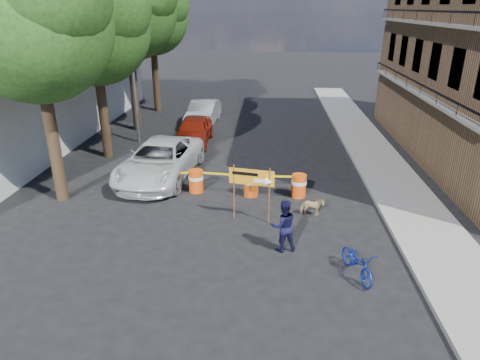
# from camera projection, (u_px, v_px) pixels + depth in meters

# --- Properties ---
(ground) EXTENTS (120.00, 120.00, 0.00)m
(ground) POSITION_uv_depth(u_px,v_px,m) (237.00, 230.00, 14.08)
(ground) COLOR black
(ground) RESTS_ON ground
(sidewalk_east) EXTENTS (2.40, 40.00, 0.15)m
(sidewalk_east) POSITION_uv_depth(u_px,v_px,m) (383.00, 168.00, 19.22)
(sidewalk_east) COLOR gray
(sidewalk_east) RESTS_ON ground
(white_building) EXTENTS (8.00, 22.00, 6.00)m
(white_building) POSITION_uv_depth(u_px,v_px,m) (9.00, 83.00, 22.97)
(white_building) COLOR silver
(white_building) RESTS_ON ground
(tree_near) EXTENTS (5.46, 5.20, 9.15)m
(tree_near) POSITION_uv_depth(u_px,v_px,m) (35.00, 22.00, 13.94)
(tree_near) COLOR #332316
(tree_near) RESTS_ON ground
(tree_mid_a) EXTENTS (5.25, 5.00, 8.68)m
(tree_mid_a) POSITION_uv_depth(u_px,v_px,m) (94.00, 27.00, 18.69)
(tree_mid_a) COLOR #332316
(tree_mid_a) RESTS_ON ground
(tree_mid_b) EXTENTS (5.67, 5.40, 9.62)m
(tree_mid_b) POSITION_uv_depth(u_px,v_px,m) (128.00, 9.00, 23.05)
(tree_mid_b) COLOR #332316
(tree_mid_b) RESTS_ON ground
(tree_far) EXTENTS (5.04, 4.80, 8.84)m
(tree_far) POSITION_uv_depth(u_px,v_px,m) (152.00, 17.00, 27.86)
(tree_far) COLOR #332316
(tree_far) RESTS_ON ground
(streetlamp) EXTENTS (1.25, 0.18, 8.00)m
(streetlamp) POSITION_uv_depth(u_px,v_px,m) (133.00, 59.00, 21.57)
(streetlamp) COLOR gray
(streetlamp) RESTS_ON ground
(barrel_far_left) EXTENTS (0.58, 0.58, 0.90)m
(barrel_far_left) POSITION_uv_depth(u_px,v_px,m) (159.00, 182.00, 16.65)
(barrel_far_left) COLOR #D14E0C
(barrel_far_left) RESTS_ON ground
(barrel_mid_left) EXTENTS (0.58, 0.58, 0.90)m
(barrel_mid_left) POSITION_uv_depth(u_px,v_px,m) (196.00, 181.00, 16.81)
(barrel_mid_left) COLOR #D14E0C
(barrel_mid_left) RESTS_ON ground
(barrel_mid_right) EXTENTS (0.58, 0.58, 0.90)m
(barrel_mid_right) POSITION_uv_depth(u_px,v_px,m) (251.00, 184.00, 16.46)
(barrel_mid_right) COLOR #D14E0C
(barrel_mid_right) RESTS_ON ground
(barrel_far_right) EXTENTS (0.58, 0.58, 0.90)m
(barrel_far_right) POSITION_uv_depth(u_px,v_px,m) (299.00, 185.00, 16.37)
(barrel_far_right) COLOR #D14E0C
(barrel_far_right) RESTS_ON ground
(detour_sign) EXTENTS (1.52, 0.47, 1.98)m
(detour_sign) POSITION_uv_depth(u_px,v_px,m) (258.00, 182.00, 14.10)
(detour_sign) COLOR #592D19
(detour_sign) RESTS_ON ground
(pedestrian) EXTENTS (0.92, 0.80, 1.63)m
(pedestrian) POSITION_uv_depth(u_px,v_px,m) (283.00, 226.00, 12.62)
(pedestrian) COLOR black
(pedestrian) RESTS_ON ground
(bicycle) EXTENTS (0.82, 1.01, 1.67)m
(bicycle) POSITION_uv_depth(u_px,v_px,m) (359.00, 249.00, 11.37)
(bicycle) COLOR #122A99
(bicycle) RESTS_ON ground
(dog) EXTENTS (0.82, 0.40, 0.68)m
(dog) POSITION_uv_depth(u_px,v_px,m) (312.00, 207.00, 14.91)
(dog) COLOR tan
(dog) RESTS_ON ground
(suv_white) EXTENTS (3.20, 5.93, 1.58)m
(suv_white) POSITION_uv_depth(u_px,v_px,m) (160.00, 161.00, 18.05)
(suv_white) COLOR silver
(suv_white) RESTS_ON ground
(sedan_red) EXTENTS (1.75, 4.28, 1.45)m
(sedan_red) POSITION_uv_depth(u_px,v_px,m) (194.00, 131.00, 22.65)
(sedan_red) COLOR maroon
(sedan_red) RESTS_ON ground
(sedan_silver) EXTENTS (1.83, 4.56, 1.47)m
(sedan_silver) POSITION_uv_depth(u_px,v_px,m) (203.00, 113.00, 26.36)
(sedan_silver) COLOR silver
(sedan_silver) RESTS_ON ground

